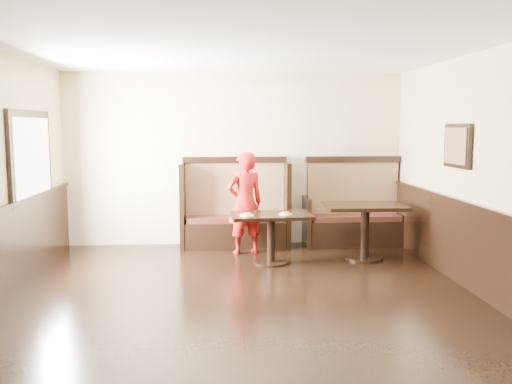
{
  "coord_description": "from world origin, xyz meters",
  "views": [
    {
      "loc": [
        -0.26,
        -5.37,
        1.95
      ],
      "look_at": [
        0.27,
        2.35,
        1.0
      ],
      "focal_mm": 38.0,
      "sensor_mm": 36.0,
      "label": 1
    }
  ],
  "objects": [
    {
      "name": "booth_main",
      "position": [
        0.0,
        3.3,
        0.53
      ],
      "size": [
        1.75,
        0.72,
        1.45
      ],
      "color": "black",
      "rests_on": "ground"
    },
    {
      "name": "booth_neighbor",
      "position": [
        1.95,
        3.29,
        0.48
      ],
      "size": [
        1.65,
        0.72,
        1.45
      ],
      "color": "black",
      "rests_on": "ground"
    },
    {
      "name": "table_neighbor",
      "position": [
        1.87,
        2.31,
        0.6
      ],
      "size": [
        1.18,
        0.78,
        0.81
      ],
      "rotation": [
        0.0,
        0.0,
        -0.02
      ],
      "color": "black",
      "rests_on": "ground"
    },
    {
      "name": "child",
      "position": [
        0.14,
        2.78,
        0.78
      ],
      "size": [
        0.65,
        0.52,
        1.56
      ],
      "primitive_type": "imported",
      "rotation": [
        0.0,
        0.0,
        3.44
      ],
      "color": "#AB1312",
      "rests_on": "ground"
    },
    {
      "name": "room_shell",
      "position": [
        -0.3,
        0.28,
        0.67
      ],
      "size": [
        7.0,
        7.0,
        7.0
      ],
      "color": "beige",
      "rests_on": "ground"
    },
    {
      "name": "ground",
      "position": [
        0.0,
        0.0,
        0.0
      ],
      "size": [
        7.0,
        7.0,
        0.0
      ],
      "primitive_type": "plane",
      "color": "black",
      "rests_on": "ground"
    },
    {
      "name": "pizza_plate_left",
      "position": [
        0.12,
        2.01,
        0.73
      ],
      "size": [
        0.2,
        0.2,
        0.04
      ],
      "color": "white",
      "rests_on": "table_main"
    },
    {
      "name": "table_main",
      "position": [
        0.47,
        2.14,
        0.55
      ],
      "size": [
        1.16,
        0.76,
        0.71
      ],
      "rotation": [
        0.0,
        0.0,
        0.05
      ],
      "color": "black",
      "rests_on": "ground"
    },
    {
      "name": "pizza_plate_right",
      "position": [
        0.67,
        2.08,
        0.73
      ],
      "size": [
        0.18,
        0.18,
        0.03
      ],
      "color": "white",
      "rests_on": "table_main"
    }
  ]
}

